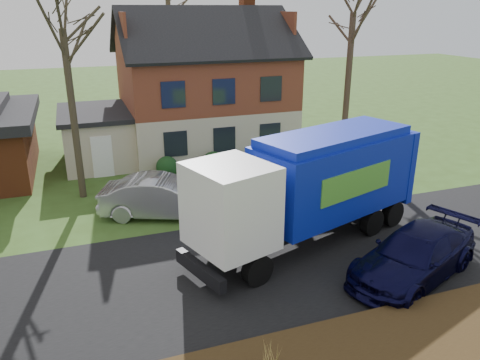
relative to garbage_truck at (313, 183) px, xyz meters
name	(u,v)px	position (x,y,z in m)	size (l,w,h in m)	color
ground	(262,266)	(-2.31, -1.07, -2.27)	(120.00, 120.00, 0.00)	#324C19
road	(262,266)	(-2.31, -1.07, -2.26)	(80.00, 7.00, 0.02)	black
main_house	(196,81)	(-0.82, 12.84, 1.76)	(12.95, 8.95, 9.26)	#BEB299
garbage_truck	(313,183)	(0.00, 0.00, 0.00)	(9.49, 5.17, 3.93)	black
silver_sedan	(163,197)	(-4.58, 3.97, -1.44)	(1.75, 5.02, 1.65)	#9B9CA2
navy_wagon	(415,255)	(1.92, -3.22, -1.51)	(2.12, 5.23, 1.52)	black
tree_front_west	(59,0)	(-7.63, 7.26, 6.00)	(3.38, 3.38, 10.04)	#393022
grass_clump_mid	(271,357)	(-4.08, -5.88, -1.53)	(0.31, 0.26, 0.87)	#9C8344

